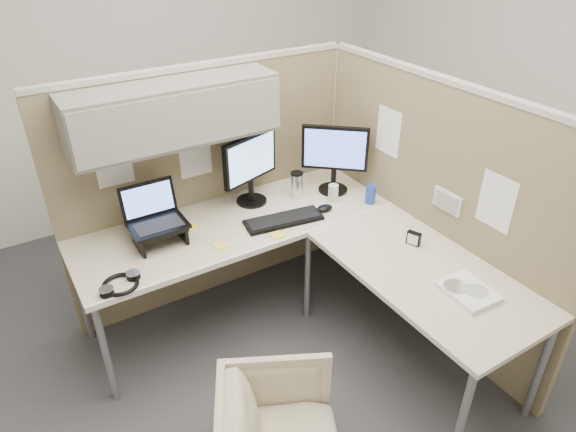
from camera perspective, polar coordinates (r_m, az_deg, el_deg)
ground at (r=3.34m, az=0.83°, el=-15.02°), size 4.50×4.50×0.00m
partition_back at (r=3.24m, az=-10.27°, el=6.74°), size 2.00×0.36×1.63m
partition_right at (r=3.27m, az=15.00°, el=0.88°), size 0.07×2.03×1.63m
desk at (r=3.02m, az=1.64°, el=-3.55°), size 2.00×1.98×0.73m
monitor_left at (r=3.29m, az=-4.21°, el=5.76°), size 0.43×0.20×0.47m
monitor_right at (r=3.44m, az=5.21°, el=6.89°), size 0.35×0.32×0.47m
laptop_station at (r=3.03m, az=-14.42°, el=-0.66°), size 0.32×0.27×0.33m
keyboard at (r=3.18m, az=-0.50°, el=-0.46°), size 0.51×0.23×0.02m
mouse at (r=3.30m, az=4.09°, el=0.88°), size 0.11×0.08×0.04m
travel_mug at (r=3.43m, az=0.98°, el=3.50°), size 0.08×0.08×0.18m
soda_can_green at (r=3.41m, az=9.15°, el=2.36°), size 0.07×0.07×0.12m
soda_can_silver at (r=3.40m, az=5.05°, el=2.54°), size 0.07×0.07×0.12m
sticky_note_c at (r=3.18m, az=-10.85°, el=-1.22°), size 0.10×0.10×0.01m
sticky_note_b at (r=3.05m, az=-1.24°, el=-2.15°), size 0.08×0.08×0.01m
sticky_note_d at (r=3.15m, az=-4.30°, el=-1.03°), size 0.08×0.08×0.01m
sticky_note_a at (r=2.98m, az=-7.49°, el=-3.29°), size 0.08×0.08×0.01m
headphones at (r=2.79m, az=-18.11°, el=-7.20°), size 0.25×0.25×0.03m
paper_stack at (r=2.76m, az=19.36°, el=-7.91°), size 0.23×0.28×0.03m
desk_clock at (r=3.04m, az=13.79°, el=-2.43°), size 0.06×0.09×0.08m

